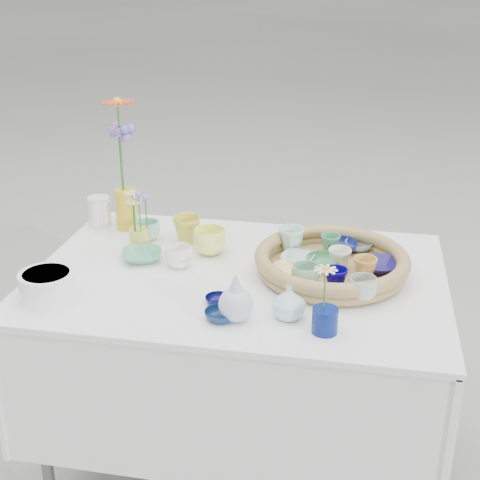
% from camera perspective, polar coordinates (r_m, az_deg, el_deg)
% --- Properties ---
extents(ground, '(80.00, 80.00, 0.00)m').
position_cam_1_polar(ground, '(2.50, -0.09, -18.82)').
color(ground, '#A3A39B').
extents(display_table, '(1.26, 0.86, 0.77)m').
position_cam_1_polar(display_table, '(2.50, -0.09, -18.82)').
color(display_table, white).
rests_on(display_table, ground).
extents(wicker_tray, '(0.47, 0.47, 0.08)m').
position_cam_1_polar(wicker_tray, '(2.07, 7.81, -1.95)').
color(wicker_tray, olive).
rests_on(wicker_tray, display_table).
extents(tray_ceramic_0, '(0.14, 0.14, 0.03)m').
position_cam_1_polar(tray_ceramic_0, '(2.19, 8.62, -0.55)').
color(tray_ceramic_0, navy).
rests_on(tray_ceramic_0, wicker_tray).
extents(tray_ceramic_1, '(0.16, 0.16, 0.03)m').
position_cam_1_polar(tray_ceramic_1, '(2.08, 11.83, -2.19)').
color(tray_ceramic_1, '#181055').
rests_on(tray_ceramic_1, wicker_tray).
extents(tray_ceramic_2, '(0.09, 0.09, 0.07)m').
position_cam_1_polar(tray_ceramic_2, '(2.02, 10.61, -2.38)').
color(tray_ceramic_2, gold).
rests_on(tray_ceramic_2, wicker_tray).
extents(tray_ceramic_3, '(0.13, 0.13, 0.03)m').
position_cam_1_polar(tray_ceramic_3, '(2.07, 7.13, -1.92)').
color(tray_ceramic_3, '#408853').
rests_on(tray_ceramic_3, wicker_tray).
extents(tray_ceramic_4, '(0.11, 0.11, 0.07)m').
position_cam_1_polar(tray_ceramic_4, '(1.95, 5.59, -3.04)').
color(tray_ceramic_4, '#81B08F').
rests_on(tray_ceramic_4, wicker_tray).
extents(tray_ceramic_5, '(0.13, 0.13, 0.03)m').
position_cam_1_polar(tray_ceramic_5, '(2.10, 4.93, -1.59)').
color(tray_ceramic_5, silver).
rests_on(tray_ceramic_5, wicker_tray).
extents(tray_ceramic_6, '(0.09, 0.09, 0.08)m').
position_cam_1_polar(tray_ceramic_6, '(2.17, 4.40, 0.05)').
color(tray_ceramic_6, '#B4EDDA').
rests_on(tray_ceramic_6, wicker_tray).
extents(tray_ceramic_7, '(0.09, 0.09, 0.07)m').
position_cam_1_polar(tray_ceramic_7, '(2.07, 8.48, -1.60)').
color(tray_ceramic_7, silver).
rests_on(tray_ceramic_7, wicker_tray).
extents(tray_ceramic_8, '(0.10, 0.10, 0.03)m').
position_cam_1_polar(tray_ceramic_8, '(2.22, 10.08, -0.47)').
color(tray_ceramic_8, '#74A1C9').
rests_on(tray_ceramic_8, wicker_tray).
extents(tray_ceramic_9, '(0.08, 0.08, 0.06)m').
position_cam_1_polar(tray_ceramic_9, '(1.95, 8.20, -3.27)').
color(tray_ceramic_9, '#080069').
rests_on(tray_ceramic_9, wicker_tray).
extents(tray_ceramic_10, '(0.13, 0.13, 0.02)m').
position_cam_1_polar(tray_ceramic_10, '(2.02, 4.10, -2.62)').
color(tray_ceramic_10, '#FDD97C').
rests_on(tray_ceramic_10, wicker_tray).
extents(tray_ceramic_11, '(0.09, 0.09, 0.07)m').
position_cam_1_polar(tray_ceramic_11, '(1.90, 10.44, -4.08)').
color(tray_ceramic_11, '#9FBFAF').
rests_on(tray_ceramic_11, wicker_tray).
extents(tray_ceramic_12, '(0.08, 0.08, 0.06)m').
position_cam_1_polar(tray_ceramic_12, '(2.18, 7.72, -0.30)').
color(tray_ceramic_12, '#3C9563').
rests_on(tray_ceramic_12, wicker_tray).
extents(loose_ceramic_0, '(0.10, 0.10, 0.09)m').
position_cam_1_polar(loose_ceramic_0, '(2.28, -4.54, 0.91)').
color(loose_ceramic_0, gold).
rests_on(loose_ceramic_0, display_table).
extents(loose_ceramic_1, '(0.11, 0.11, 0.09)m').
position_cam_1_polar(loose_ceramic_1, '(2.19, -2.61, -0.11)').
color(loose_ceramic_1, '#FBFF6E').
rests_on(loose_ceramic_1, display_table).
extents(loose_ceramic_2, '(0.16, 0.16, 0.03)m').
position_cam_1_polar(loose_ceramic_2, '(2.17, -8.37, -1.33)').
color(loose_ceramic_2, '#54A478').
rests_on(loose_ceramic_2, display_table).
extents(loose_ceramic_3, '(0.11, 0.11, 0.07)m').
position_cam_1_polar(loose_ceramic_3, '(2.11, -5.24, -1.43)').
color(loose_ceramic_3, white).
rests_on(loose_ceramic_3, display_table).
extents(loose_ceramic_4, '(0.08, 0.08, 0.02)m').
position_cam_1_polar(loose_ceramic_4, '(1.89, -1.89, -5.17)').
color(loose_ceramic_4, '#07083F').
rests_on(loose_ceramic_4, display_table).
extents(loose_ceramic_5, '(0.10, 0.10, 0.07)m').
position_cam_1_polar(loose_ceramic_5, '(2.32, -7.88, 0.81)').
color(loose_ceramic_5, '#89C6B2').
rests_on(loose_ceramic_5, display_table).
extents(loose_ceramic_6, '(0.09, 0.09, 0.03)m').
position_cam_1_polar(loose_ceramic_6, '(1.81, -1.69, -6.44)').
color(loose_ceramic_6, navy).
rests_on(loose_ceramic_6, display_table).
extents(fluted_bowl, '(0.17, 0.17, 0.08)m').
position_cam_1_polar(fluted_bowl, '(1.98, -16.11, -3.79)').
color(fluted_bowl, white).
rests_on(fluted_bowl, display_table).
extents(bud_vase_paleblue, '(0.10, 0.10, 0.14)m').
position_cam_1_polar(bud_vase_paleblue, '(1.78, -0.35, -4.82)').
color(bud_vase_paleblue, silver).
rests_on(bud_vase_paleblue, display_table).
extents(bud_vase_seafoam, '(0.10, 0.10, 0.10)m').
position_cam_1_polar(bud_vase_seafoam, '(1.81, 4.17, -5.29)').
color(bud_vase_seafoam, silver).
rests_on(bud_vase_seafoam, display_table).
extents(bud_vase_cobalt, '(0.08, 0.08, 0.07)m').
position_cam_1_polar(bud_vase_cobalt, '(1.76, 7.26, -6.83)').
color(bud_vase_cobalt, navy).
rests_on(bud_vase_cobalt, display_table).
extents(single_daisy, '(0.07, 0.07, 0.13)m').
position_cam_1_polar(single_daisy, '(1.72, 7.23, -4.13)').
color(single_daisy, white).
rests_on(single_daisy, bud_vase_cobalt).
extents(tall_vase_yellow, '(0.10, 0.10, 0.15)m').
position_cam_1_polar(tall_vase_yellow, '(2.41, -9.67, 2.61)').
color(tall_vase_yellow, gold).
rests_on(tall_vase_yellow, display_table).
extents(gerbera, '(0.16, 0.16, 0.33)m').
position_cam_1_polar(gerbera, '(2.34, -10.15, 7.81)').
color(gerbera, '#D9461F').
rests_on(gerbera, tall_vase_yellow).
extents(hydrangea, '(0.09, 0.09, 0.27)m').
position_cam_1_polar(hydrangea, '(2.37, -10.13, 6.53)').
color(hydrangea, '#5A5EBE').
rests_on(hydrangea, tall_vase_yellow).
extents(white_pitcher, '(0.13, 0.12, 0.11)m').
position_cam_1_polar(white_pitcher, '(2.47, -11.91, 2.42)').
color(white_pitcher, white).
rests_on(white_pitcher, display_table).
extents(daisy_cup, '(0.09, 0.09, 0.07)m').
position_cam_1_polar(daisy_cup, '(2.26, -8.61, 0.14)').
color(daisy_cup, '#D6CF49').
rests_on(daisy_cup, display_table).
extents(daisy_posy, '(0.09, 0.09, 0.15)m').
position_cam_1_polar(daisy_posy, '(2.20, -8.51, 2.69)').
color(daisy_posy, white).
rests_on(daisy_posy, daisy_cup).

